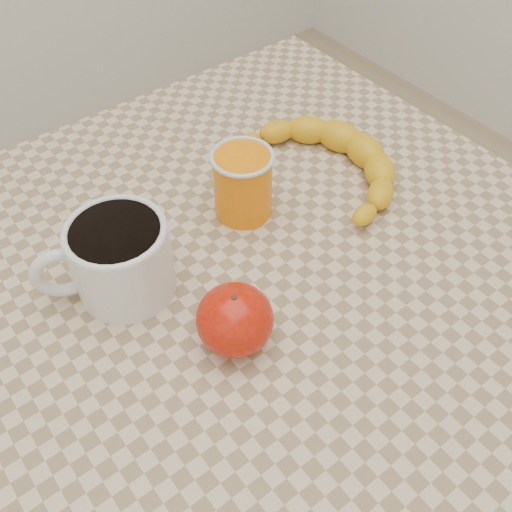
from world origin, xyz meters
TOP-DOWN VIEW (x-y plane):
  - ground at (0.00, 0.00)m, footprint 3.00×3.00m
  - table at (0.00, 0.00)m, footprint 0.80×0.80m
  - coffee_mug at (-0.14, 0.07)m, footprint 0.17×0.14m
  - orange_juice_glass at (0.05, 0.09)m, footprint 0.08×0.08m
  - apple at (-0.08, -0.07)m, footprint 0.10×0.10m
  - banana at (0.18, 0.07)m, footprint 0.23×0.30m

SIDE VIEW (x-z plane):
  - ground at x=0.00m, z-range 0.00..0.00m
  - table at x=0.00m, z-range 0.29..1.04m
  - banana at x=0.18m, z-range 0.75..0.79m
  - apple at x=-0.08m, z-range 0.75..0.82m
  - orange_juice_glass at x=0.05m, z-range 0.75..0.84m
  - coffee_mug at x=-0.14m, z-range 0.75..0.85m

